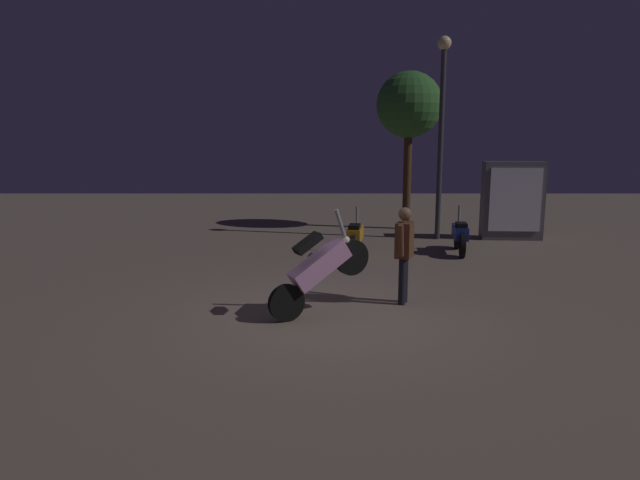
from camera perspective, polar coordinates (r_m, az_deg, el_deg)
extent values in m
plane|color=#756656|center=(8.52, 1.36, -7.81)|extent=(40.00, 40.00, 0.00)
cylinder|color=black|center=(8.19, -3.46, -6.51)|extent=(0.55, 0.34, 0.56)
cylinder|color=black|center=(8.53, 3.30, -1.80)|extent=(0.55, 0.34, 0.56)
cube|color=#C68CB7|center=(8.28, 0.00, -2.58)|extent=(1.00, 0.70, 0.76)
cube|color=black|center=(8.13, -1.26, -0.34)|extent=(0.49, 0.41, 0.32)
cylinder|color=gray|center=(8.33, 2.15, 1.75)|extent=(0.21, 0.15, 0.44)
sphere|color=#F2EABF|center=(8.42, 2.73, 0.00)|extent=(0.12, 0.12, 0.12)
cylinder|color=black|center=(12.34, 3.42, -0.82)|extent=(0.19, 0.57, 0.56)
cylinder|color=black|center=(13.42, 3.94, 0.07)|extent=(0.19, 0.57, 0.56)
cube|color=orange|center=(12.84, 3.70, 0.65)|extent=(0.46, 0.99, 0.30)
cube|color=black|center=(12.61, 3.61, 1.40)|extent=(0.31, 0.47, 0.10)
cylinder|color=gray|center=(13.13, 3.88, 2.52)|extent=(0.07, 0.07, 0.45)
sphere|color=#F2EABF|center=(13.27, 3.91, 1.18)|extent=(0.12, 0.12, 0.12)
cylinder|color=black|center=(12.98, 14.55, -0.58)|extent=(0.17, 0.57, 0.56)
cylinder|color=black|center=(14.05, 14.03, 0.25)|extent=(0.17, 0.57, 0.56)
cube|color=navy|center=(13.48, 14.32, 0.81)|extent=(0.42, 0.98, 0.30)
cube|color=black|center=(13.25, 14.46, 1.52)|extent=(0.30, 0.47, 0.10)
cylinder|color=gray|center=(13.77, 14.23, 2.58)|extent=(0.07, 0.07, 0.45)
sphere|color=#F2EABF|center=(13.91, 14.13, 1.31)|extent=(0.12, 0.12, 0.12)
cylinder|color=black|center=(9.06, 8.52, -4.27)|extent=(0.12, 0.12, 0.77)
cylinder|color=black|center=(9.22, 8.75, -4.04)|extent=(0.12, 0.12, 0.77)
cube|color=#59331E|center=(9.00, 8.75, 0.00)|extent=(0.35, 0.42, 0.57)
sphere|color=brown|center=(8.93, 8.82, 2.68)|extent=(0.21, 0.21, 0.21)
cylinder|color=#59331E|center=(8.76, 8.41, -0.07)|extent=(0.15, 0.20, 0.53)
cylinder|color=#59331E|center=(9.22, 9.08, 0.42)|extent=(0.15, 0.20, 0.53)
cylinder|color=#38383D|center=(15.17, 12.39, 9.42)|extent=(0.14, 0.14, 4.98)
sphere|color=#F9E59E|center=(15.37, 12.78, 19.27)|extent=(0.36, 0.36, 0.36)
cylinder|color=#4C331E|center=(16.86, 9.03, 6.24)|extent=(0.24, 0.24, 3.02)
sphere|color=#336B2D|center=(16.86, 9.24, 13.67)|extent=(1.94, 1.94, 1.94)
cube|color=#595960|center=(15.77, 19.31, 3.86)|extent=(1.63, 0.60, 2.10)
cube|color=white|center=(15.51, 19.59, 3.93)|extent=(1.34, 0.12, 1.68)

